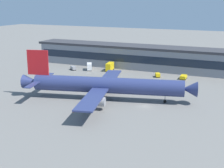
{
  "coord_description": "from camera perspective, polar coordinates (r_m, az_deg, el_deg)",
  "views": [
    {
      "loc": [
        31.95,
        -99.57,
        35.28
      ],
      "look_at": [
        -14.85,
        5.48,
        5.0
      ],
      "focal_mm": 50.98,
      "sensor_mm": 36.0,
      "label": 1
    }
  ],
  "objects": [
    {
      "name": "follow_me_car",
      "position": [
        167.87,
        -6.96,
        2.89
      ],
      "size": [
        4.54,
        4.35,
        1.85
      ],
      "color": "gray",
      "rests_on": "ground_plane"
    },
    {
      "name": "terminal_building",
      "position": [
        165.78,
        12.55,
        4.24
      ],
      "size": [
        165.73,
        15.57,
        12.05
      ],
      "color": "gray",
      "rests_on": "ground_plane"
    },
    {
      "name": "ground_plane",
      "position": [
        110.37,
        5.91,
        -3.97
      ],
      "size": [
        600.0,
        600.0,
        0.0
      ],
      "primitive_type": "plane",
      "color": "slate"
    },
    {
      "name": "catering_truck",
      "position": [
        164.52,
        -0.38,
        3.18
      ],
      "size": [
        3.66,
        7.51,
        4.15
      ],
      "color": "yellow",
      "rests_on": "ground_plane"
    },
    {
      "name": "traffic_cone_0",
      "position": [
        104.74,
        -6.94,
        -4.87
      ],
      "size": [
        0.48,
        0.48,
        0.61
      ],
      "primitive_type": "cone",
      "color": "#F2590C",
      "rests_on": "ground_plane"
    },
    {
      "name": "airliner",
      "position": [
        115.46,
        -1.25,
        -0.23
      ],
      "size": [
        63.68,
        54.85,
        17.67
      ],
      "color": "navy",
      "rests_on": "ground_plane"
    },
    {
      "name": "baggage_tug",
      "position": [
        152.6,
        8.2,
        1.65
      ],
      "size": [
        3.31,
        4.1,
        1.85
      ],
      "color": "yellow",
      "rests_on": "ground_plane"
    },
    {
      "name": "stair_truck",
      "position": [
        166.52,
        -4.08,
        3.18
      ],
      "size": [
        4.95,
        6.42,
        3.55
      ],
      "color": "white",
      "rests_on": "ground_plane"
    },
    {
      "name": "pushback_tractor",
      "position": [
        150.8,
        12.7,
        1.26
      ],
      "size": [
        2.69,
        4.83,
        1.75
      ],
      "color": "yellow",
      "rests_on": "ground_plane"
    }
  ]
}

